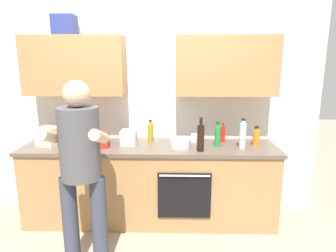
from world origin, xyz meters
name	(u,v)px	position (x,y,z in m)	size (l,w,h in m)	color
ground_plane	(151,218)	(0.00, 0.00, 0.00)	(12.00, 12.00, 0.00)	gray
back_wall_unit	(151,90)	(0.00, 0.28, 1.49)	(4.00, 0.38, 2.50)	silver
counter	(150,183)	(0.00, 0.00, 0.45)	(2.84, 0.67, 0.90)	#A37547
person_standing	(81,162)	(-0.51, -0.83, 1.00)	(0.49, 0.45, 1.69)	#383D4C
bottle_juice	(256,137)	(1.19, 0.04, 1.00)	(0.07, 0.07, 0.22)	orange
bottle_soda	(217,136)	(0.75, -0.01, 1.02)	(0.06, 0.06, 0.28)	#198C33
bottle_oil	(150,132)	(-0.01, 0.19, 1.01)	(0.07, 0.07, 0.26)	olive
bottle_soy	(201,137)	(0.55, -0.19, 1.05)	(0.07, 0.07, 0.36)	black
bottle_water	(243,135)	(1.01, -0.07, 1.05)	(0.07, 0.07, 0.33)	silver
bottle_hotsauce	(223,134)	(0.84, 0.18, 0.99)	(0.05, 0.05, 0.22)	red
cup_coffee	(194,138)	(0.51, 0.18, 0.95)	(0.07, 0.07, 0.09)	white
mixing_bowl	(180,143)	(0.34, -0.05, 0.94)	(0.22, 0.22, 0.09)	silver
grocery_bag_crisps	(97,140)	(-0.58, -0.05, 0.97)	(0.26, 0.22, 0.14)	red
grocery_bag_produce	(129,137)	(-0.24, 0.06, 0.98)	(0.17, 0.18, 0.16)	silver
grocery_bag_rice	(48,136)	(-1.14, 0.00, 1.00)	(0.21, 0.20, 0.20)	beige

